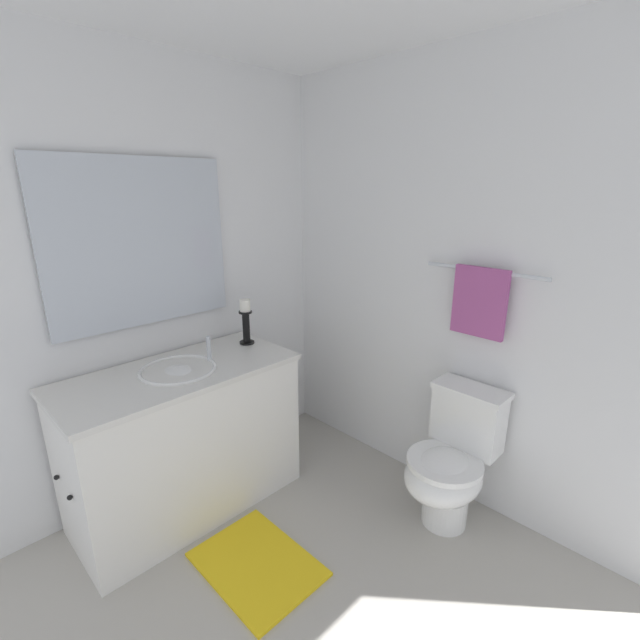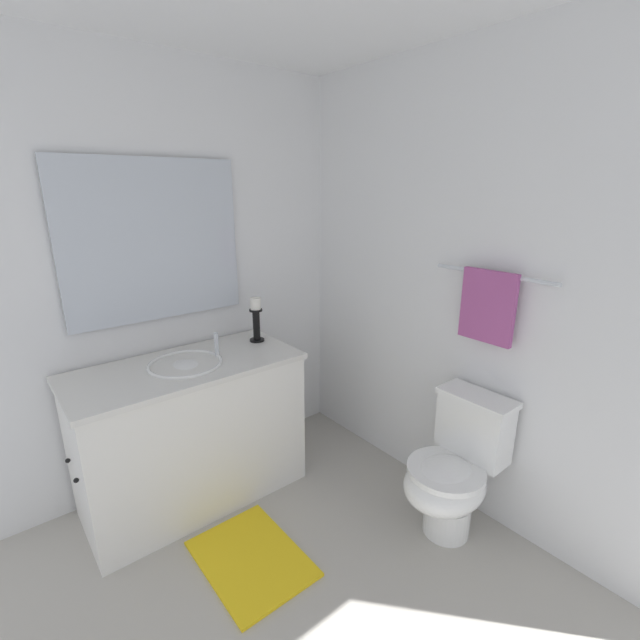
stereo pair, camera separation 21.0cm
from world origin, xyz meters
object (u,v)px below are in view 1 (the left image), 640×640
(candle_holder_tall, at_px, (246,321))
(bath_mat, at_px, (257,564))
(sink_basin, at_px, (179,377))
(vanity_cabinet, at_px, (185,439))
(toilet, at_px, (451,462))
(mirror, at_px, (141,244))
(towel_near_vanity, at_px, (479,302))
(towel_bar, at_px, (484,271))

(candle_holder_tall, xyz_separation_m, bath_mat, (0.70, -0.50, -0.98))
(bath_mat, bearing_deg, sink_basin, 179.91)
(vanity_cabinet, bearing_deg, toilet, 39.70)
(sink_basin, bearing_deg, mirror, -179.80)
(vanity_cabinet, height_order, towel_near_vanity, towel_near_vanity)
(mirror, distance_m, candle_holder_tall, 0.73)
(towel_bar, bearing_deg, sink_basin, -133.32)
(toilet, height_order, towel_bar, towel_bar)
(candle_holder_tall, distance_m, bath_mat, 1.30)
(mirror, bearing_deg, sink_basin, 0.20)
(candle_holder_tall, distance_m, towel_bar, 1.38)
(towel_near_vanity, relative_size, bath_mat, 0.60)
(sink_basin, distance_m, towel_near_vanity, 1.61)
(candle_holder_tall, relative_size, toilet, 0.37)
(towel_near_vanity, bearing_deg, sink_basin, -133.78)
(toilet, height_order, bath_mat, toilet)
(mirror, bearing_deg, towel_bar, 40.12)
(mirror, xyz_separation_m, towel_near_vanity, (1.36, 1.13, -0.28))
(sink_basin, relative_size, towel_bar, 0.64)
(vanity_cabinet, xyz_separation_m, mirror, (-0.28, 0.00, 1.06))
(mirror, bearing_deg, bath_mat, 0.00)
(towel_bar, height_order, bath_mat, towel_bar)
(toilet, relative_size, bath_mat, 1.25)
(vanity_cabinet, relative_size, mirror, 1.26)
(sink_basin, xyz_separation_m, towel_bar, (1.08, 1.15, 0.56))
(vanity_cabinet, height_order, towel_bar, towel_bar)
(towel_near_vanity, bearing_deg, mirror, -140.32)
(sink_basin, distance_m, candle_holder_tall, 0.54)
(vanity_cabinet, xyz_separation_m, towel_bar, (1.08, 1.15, 0.94))
(towel_near_vanity, xyz_separation_m, bath_mat, (-0.46, -1.13, -1.19))
(toilet, bearing_deg, bath_mat, -117.84)
(vanity_cabinet, xyz_separation_m, bath_mat, (0.62, 0.00, -0.41))
(sink_basin, distance_m, towel_bar, 1.67)
(towel_near_vanity, bearing_deg, vanity_cabinet, -133.75)
(sink_basin, height_order, towel_near_vanity, towel_near_vanity)
(mirror, xyz_separation_m, towel_bar, (1.36, 1.15, -0.12))
(sink_basin, xyz_separation_m, toilet, (1.11, 0.92, -0.43))
(toilet, bearing_deg, candle_holder_tall, -160.42)
(sink_basin, bearing_deg, candle_holder_tall, 99.03)
(mirror, xyz_separation_m, toilet, (1.39, 0.92, -1.11))
(towel_bar, xyz_separation_m, bath_mat, (-0.46, -1.15, -1.35))
(towel_bar, bearing_deg, towel_near_vanity, -90.00)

